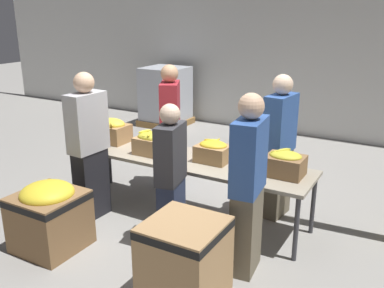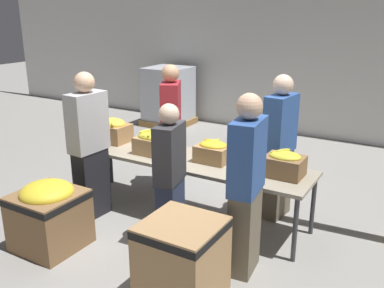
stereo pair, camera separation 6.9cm
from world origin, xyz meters
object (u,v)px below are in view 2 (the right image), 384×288
volunteer_4 (246,187)px  banana_box_3 (284,164)px  sorting_table (185,161)px  volunteer_3 (89,147)px  donation_bin_0 (49,213)px  banana_box_1 (151,143)px  pallet_stack_0 (168,97)px  volunteer_0 (171,129)px  donation_bin_1 (182,257)px  volunteer_2 (279,148)px  banana_box_2 (213,151)px  banana_box_0 (113,130)px  volunteer_1 (170,178)px

volunteer_4 → banana_box_3: bearing=-14.6°
sorting_table → volunteer_4: (1.10, -0.72, 0.17)m
banana_box_3 → volunteer_4: (-0.11, -0.77, -0.01)m
volunteer_3 → donation_bin_0: (0.12, -0.79, -0.49)m
banana_box_1 → pallet_stack_0: 4.21m
banana_box_3 → pallet_stack_0: size_ratio=0.32×
volunteer_0 → donation_bin_1: 2.45m
volunteer_2 → pallet_stack_0: volunteer_2 is taller
banana_box_2 → sorting_table: bearing=-170.8°
sorting_table → volunteer_3: size_ratio=1.73×
donation_bin_0 → pallet_stack_0: size_ratio=0.59×
sorting_table → pallet_stack_0: size_ratio=2.45×
banana_box_0 → pallet_stack_0: size_ratio=0.34×
banana_box_0 → volunteer_0: volunteer_0 is taller
sorting_table → volunteer_3: (-0.99, -0.58, 0.18)m
volunteer_2 → donation_bin_1: volunteer_2 is taller
sorting_table → donation_bin_1: 1.61m
volunteer_2 → volunteer_3: volunteer_3 is taller
donation_bin_1 → pallet_stack_0: bearing=124.7°
banana_box_1 → pallet_stack_0: size_ratio=0.32×
volunteer_1 → volunteer_3: bearing=73.5°
banana_box_1 → volunteer_1: volunteer_1 is taller
volunteer_4 → pallet_stack_0: bearing=34.4°
banana_box_0 → volunteer_1: (1.42, -0.77, -0.13)m
banana_box_1 → pallet_stack_0: (-2.15, 3.61, -0.28)m
banana_box_0 → pallet_stack_0: (-1.40, 3.44, -0.29)m
volunteer_3 → volunteer_4: (2.09, -0.13, -0.01)m
donation_bin_0 → donation_bin_1: donation_bin_0 is taller
banana_box_0 → volunteer_4: bearing=-19.2°
volunteer_1 → donation_bin_1: (0.56, -0.68, -0.39)m
volunteer_2 → volunteer_4: bearing=12.7°
volunteer_1 → volunteer_4: size_ratio=0.89×
volunteer_2 → volunteer_3: bearing=-52.9°
volunteer_1 → donation_bin_1: volunteer_1 is taller
pallet_stack_0 → volunteer_3: bearing=-68.7°
sorting_table → banana_box_3: 1.22m
banana_box_1 → banana_box_2: banana_box_1 is taller
banana_box_0 → volunteer_2: volunteer_2 is taller
volunteer_2 → donation_bin_1: (-0.16, -1.93, -0.48)m
banana_box_2 → volunteer_1: (-0.11, -0.75, -0.10)m
sorting_table → banana_box_2: (0.34, 0.06, 0.17)m
volunteer_3 → pallet_stack_0: size_ratio=1.42×
volunteer_0 → volunteer_1: size_ratio=1.12×
sorting_table → banana_box_1: 0.48m
volunteer_1 → banana_box_0: bearing=50.1°
sorting_table → volunteer_4: bearing=-33.1°
banana_box_2 → volunteer_4: volunteer_4 is taller
banana_box_0 → donation_bin_1: 2.51m
banana_box_0 → banana_box_3: bearing=-0.7°
volunteer_2 → volunteer_3: (-1.95, -1.15, 0.01)m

